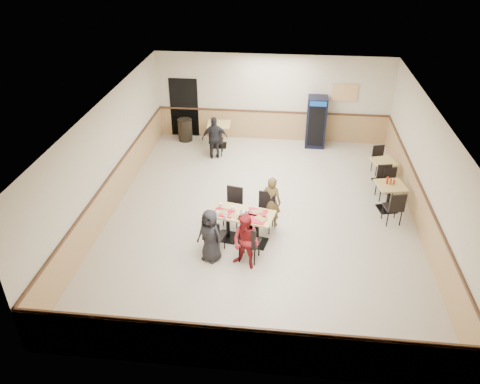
# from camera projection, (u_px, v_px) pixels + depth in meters

# --- Properties ---
(ground) EXTENTS (10.00, 10.00, 0.00)m
(ground) POSITION_uv_depth(u_px,v_px,m) (262.00, 215.00, 12.46)
(ground) COLOR beige
(ground) RESTS_ON ground
(room_shell) EXTENTS (10.00, 10.00, 10.00)m
(room_shell) POSITION_uv_depth(u_px,v_px,m) (326.00, 157.00, 14.18)
(room_shell) COLOR silver
(room_shell) RESTS_ON ground
(main_table) EXTENTS (1.61, 1.03, 0.79)m
(main_table) POSITION_uv_depth(u_px,v_px,m) (242.00, 223.00, 11.21)
(main_table) COLOR black
(main_table) RESTS_ON ground
(main_chairs) EXTENTS (1.65, 1.97, 1.01)m
(main_chairs) POSITION_uv_depth(u_px,v_px,m) (240.00, 223.00, 11.24)
(main_chairs) COLOR black
(main_chairs) RESTS_ON ground
(diner_woman_left) EXTENTS (0.76, 0.66, 1.31)m
(diner_woman_left) POSITION_uv_depth(u_px,v_px,m) (210.00, 236.00, 10.54)
(diner_woman_left) COLOR black
(diner_woman_left) RESTS_ON ground
(diner_woman_right) EXTENTS (0.81, 0.74, 1.35)m
(diner_woman_right) POSITION_uv_depth(u_px,v_px,m) (246.00, 242.00, 10.30)
(diner_woman_right) COLOR maroon
(diner_woman_right) RESTS_ON ground
(diner_man_opposite) EXTENTS (0.58, 0.47, 1.38)m
(diner_man_opposite) POSITION_uv_depth(u_px,v_px,m) (272.00, 201.00, 11.74)
(diner_man_opposite) COLOR brown
(diner_man_opposite) RESTS_ON ground
(lone_diner) EXTENTS (0.89, 0.53, 1.41)m
(lone_diner) POSITION_uv_depth(u_px,v_px,m) (215.00, 138.00, 15.06)
(lone_diner) COLOR black
(lone_diner) RESTS_ON ground
(tabletop_clutter) EXTENTS (1.32, 0.73, 0.12)m
(tabletop_clutter) POSITION_uv_depth(u_px,v_px,m) (241.00, 214.00, 11.00)
(tabletop_clutter) COLOR #B80C20
(tabletop_clutter) RESTS_ON main_table
(side_table_near) EXTENTS (0.85, 0.85, 0.77)m
(side_table_near) POSITION_uv_depth(u_px,v_px,m) (389.00, 193.00, 12.43)
(side_table_near) COLOR black
(side_table_near) RESTS_ON ground
(side_table_near_chair_south) EXTENTS (0.54, 0.54, 0.97)m
(side_table_near_chair_south) POSITION_uv_depth(u_px,v_px,m) (393.00, 206.00, 11.92)
(side_table_near_chair_south) COLOR black
(side_table_near_chair_south) RESTS_ON ground
(side_table_near_chair_north) EXTENTS (0.54, 0.54, 0.97)m
(side_table_near_chair_north) POSITION_uv_depth(u_px,v_px,m) (385.00, 183.00, 12.97)
(side_table_near_chair_north) COLOR black
(side_table_near_chair_north) RESTS_ON ground
(side_table_far) EXTENTS (0.82, 0.82, 0.70)m
(side_table_far) POSITION_uv_depth(u_px,v_px,m) (383.00, 168.00, 13.78)
(side_table_far) COLOR black
(side_table_far) RESTS_ON ground
(side_table_far_chair_south) EXTENTS (0.51, 0.51, 0.88)m
(side_table_far_chair_south) POSITION_uv_depth(u_px,v_px,m) (386.00, 178.00, 13.31)
(side_table_far_chair_south) COLOR black
(side_table_far_chair_south) RESTS_ON ground
(side_table_far_chair_north) EXTENTS (0.51, 0.51, 0.88)m
(side_table_far_chair_north) POSITION_uv_depth(u_px,v_px,m) (380.00, 160.00, 14.27)
(side_table_far_chair_north) COLOR black
(side_table_far_chair_north) RESTS_ON ground
(condiment_caddy) EXTENTS (0.23, 0.06, 0.20)m
(condiment_caddy) POSITION_uv_depth(u_px,v_px,m) (390.00, 181.00, 12.30)
(condiment_caddy) COLOR #A7250B
(condiment_caddy) RESTS_ON side_table_near
(back_table) EXTENTS (0.81, 0.81, 0.82)m
(back_table) POSITION_uv_depth(u_px,v_px,m) (219.00, 131.00, 15.94)
(back_table) COLOR black
(back_table) RESTS_ON ground
(back_table_chair_lone) EXTENTS (0.51, 0.51, 1.03)m
(back_table_chair_lone) POSITION_uv_depth(u_px,v_px,m) (216.00, 140.00, 15.39)
(back_table_chair_lone) COLOR black
(back_table_chair_lone) RESTS_ON ground
(pepsi_cooler) EXTENTS (0.67, 0.68, 1.74)m
(pepsi_cooler) POSITION_uv_depth(u_px,v_px,m) (316.00, 122.00, 15.80)
(pepsi_cooler) COLOR black
(pepsi_cooler) RESTS_ON ground
(trash_bin) EXTENTS (0.49, 0.49, 0.78)m
(trash_bin) POSITION_uv_depth(u_px,v_px,m) (185.00, 130.00, 16.43)
(trash_bin) COLOR black
(trash_bin) RESTS_ON ground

